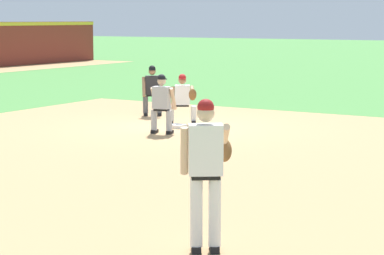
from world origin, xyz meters
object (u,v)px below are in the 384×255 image
(first_base_bag, at_px, (177,126))
(umpire, at_px, (152,89))
(pitcher, at_px, (207,166))
(first_baseman, at_px, (183,97))
(baserunner, at_px, (162,102))
(baseball, at_px, (202,153))

(first_base_bag, xyz_separation_m, umpire, (1.68, 1.90, 0.75))
(first_base_bag, bearing_deg, pitcher, -145.98)
(first_baseman, xyz_separation_m, umpire, (1.04, 1.69, 0.06))
(first_base_bag, xyz_separation_m, baserunner, (-1.04, -0.20, 0.75))
(first_base_bag, distance_m, pitcher, 10.41)
(baseball, relative_size, baserunner, 0.05)
(pitcher, distance_m, first_baseman, 11.02)
(first_base_bag, bearing_deg, first_baseman, 18.77)
(first_base_bag, height_order, baseball, first_base_bag)
(umpire, bearing_deg, baserunner, -142.23)
(first_base_bag, height_order, pitcher, pitcher)
(pitcher, relative_size, first_baseman, 1.39)
(baseball, relative_size, umpire, 0.05)
(baseball, distance_m, baserunner, 3.07)
(pitcher, distance_m, baserunner, 9.40)
(first_baseman, height_order, umpire, umpire)
(first_baseman, relative_size, umpire, 0.92)
(baseball, xyz_separation_m, baserunner, (1.93, 2.27, 0.76))
(first_base_bag, bearing_deg, baserunner, -168.90)
(umpire, bearing_deg, baseball, -136.73)
(baserunner, bearing_deg, baseball, -130.36)
(first_base_bag, bearing_deg, umpire, 48.59)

